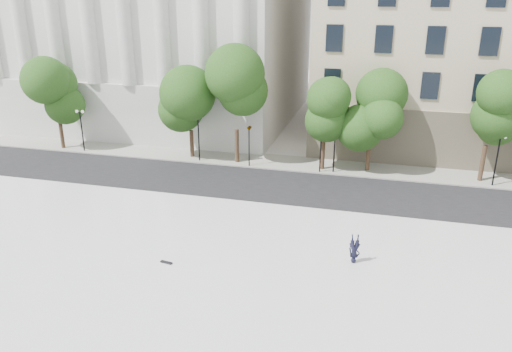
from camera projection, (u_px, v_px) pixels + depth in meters
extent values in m
plane|color=beige|center=(171.00, 329.00, 22.60)|extent=(160.00, 160.00, 0.00)
cube|color=silver|center=(195.00, 289.00, 25.24)|extent=(44.00, 22.00, 0.45)
cube|color=black|center=(264.00, 187.00, 38.92)|extent=(60.00, 8.00, 0.02)
cube|color=#9B978F|center=(280.00, 162.00, 44.35)|extent=(60.00, 4.00, 0.12)
cube|color=silver|center=(165.00, 8.00, 57.61)|extent=(30.00, 26.00, 25.00)
cube|color=tan|center=(510.00, 32.00, 49.61)|extent=(36.00, 26.00, 21.00)
cylinder|color=black|center=(249.00, 148.00, 42.78)|extent=(0.10, 0.10, 3.50)
imported|color=black|center=(249.00, 124.00, 42.06)|extent=(0.72, 1.70, 0.67)
cylinder|color=black|center=(320.00, 153.00, 41.34)|extent=(0.10, 0.10, 3.50)
imported|color=black|center=(322.00, 129.00, 40.61)|extent=(0.80, 1.71, 0.68)
imported|color=black|center=(354.00, 259.00, 27.20)|extent=(0.81, 1.74, 0.46)
cube|color=black|center=(166.00, 262.00, 27.20)|extent=(0.73, 0.30, 0.07)
cylinder|color=#382619|center=(62.00, 134.00, 47.87)|extent=(0.36, 0.36, 2.91)
sphere|color=#183F12|center=(56.00, 93.00, 46.49)|extent=(3.76, 3.76, 3.76)
cylinder|color=#382619|center=(192.00, 144.00, 45.43)|extent=(0.36, 0.36, 2.56)
sphere|color=#183F12|center=(190.00, 107.00, 44.22)|extent=(4.31, 4.31, 4.31)
cylinder|color=#382619|center=(237.00, 146.00, 43.90)|extent=(0.36, 0.36, 3.10)
sphere|color=#183F12|center=(236.00, 99.00, 42.44)|extent=(4.45, 4.45, 4.45)
cylinder|color=#382619|center=(323.00, 154.00, 42.18)|extent=(0.36, 0.36, 2.93)
sphere|color=#183F12|center=(325.00, 107.00, 40.80)|extent=(3.61, 3.61, 3.61)
cylinder|color=#382619|center=(368.00, 155.00, 41.90)|extent=(0.36, 0.36, 2.81)
sphere|color=#183F12|center=(372.00, 111.00, 40.57)|extent=(3.55, 3.55, 3.55)
cylinder|color=#382619|center=(482.00, 164.00, 39.53)|extent=(0.36, 0.36, 3.02)
sphere|color=#183F12|center=(491.00, 113.00, 38.10)|extent=(3.44, 3.44, 3.44)
cylinder|color=black|center=(82.00, 132.00, 46.85)|extent=(0.12, 0.12, 3.81)
cube|color=black|center=(80.00, 113.00, 46.19)|extent=(0.60, 0.06, 0.06)
sphere|color=white|center=(77.00, 111.00, 46.22)|extent=(0.28, 0.28, 0.28)
sphere|color=white|center=(82.00, 112.00, 46.08)|extent=(0.28, 0.28, 0.28)
cylinder|color=black|center=(199.00, 139.00, 44.03)|extent=(0.12, 0.12, 4.28)
cube|color=black|center=(198.00, 115.00, 43.28)|extent=(0.60, 0.06, 0.06)
sphere|color=white|center=(194.00, 114.00, 43.31)|extent=(0.28, 0.28, 0.28)
sphere|color=white|center=(201.00, 114.00, 43.17)|extent=(0.28, 0.28, 0.28)
cylinder|color=black|center=(334.00, 149.00, 41.21)|extent=(0.12, 0.12, 4.30)
cube|color=black|center=(336.00, 123.00, 40.46)|extent=(0.60, 0.06, 0.06)
sphere|color=white|center=(332.00, 122.00, 40.50)|extent=(0.28, 0.28, 0.28)
sphere|color=white|center=(340.00, 122.00, 40.36)|extent=(0.28, 0.28, 0.28)
cylinder|color=black|center=(496.00, 163.00, 38.35)|extent=(0.12, 0.12, 3.97)
cube|color=black|center=(501.00, 138.00, 37.66)|extent=(0.60, 0.06, 0.06)
sphere|color=white|center=(496.00, 136.00, 37.70)|extent=(0.28, 0.28, 0.28)
sphere|color=white|center=(505.00, 137.00, 37.56)|extent=(0.28, 0.28, 0.28)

